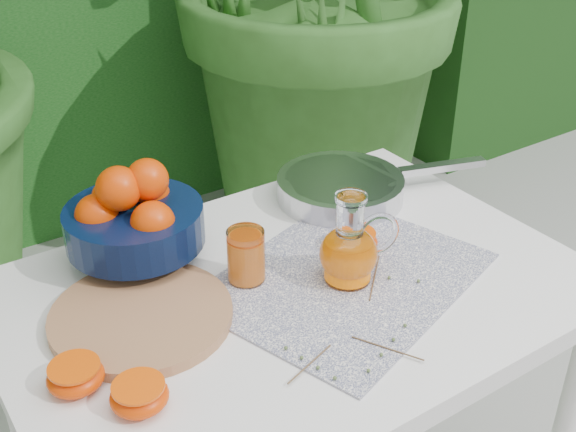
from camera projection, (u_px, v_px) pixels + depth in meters
white_table at (294, 322)px, 1.30m from camera, size 1.00×0.70×0.75m
placemat at (346, 278)px, 1.28m from camera, size 0.56×0.50×0.00m
cutting_board at (141, 315)px, 1.17m from camera, size 0.37×0.37×0.02m
fruit_bowl at (133, 217)px, 1.29m from camera, size 0.29×0.29×0.20m
juice_pitcher at (350, 251)px, 1.24m from camera, size 0.15×0.13×0.17m
juice_tumbler at (246, 257)px, 1.25m from camera, size 0.08×0.08×0.10m
saute_pan at (342, 187)px, 1.52m from camera, size 0.49×0.34×0.05m
orange_halves at (206, 328)px, 1.13m from camera, size 0.67×0.26×0.04m
thyme_sprigs at (360, 324)px, 1.15m from camera, size 0.33×0.27×0.01m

